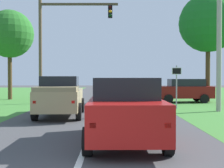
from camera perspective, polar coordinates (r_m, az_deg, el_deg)
ground_plane at (r=14.79m, az=-2.94°, el=-6.37°), size 120.00×120.00×0.00m
red_suv_near at (r=9.52m, az=2.25°, el=-4.40°), size 2.28×5.01×1.94m
pickup_truck_lead at (r=15.97m, az=-9.29°, el=-2.16°), size 2.41×5.38×2.00m
traffic_light at (r=23.89m, az=-9.51°, el=8.76°), size 5.84×0.40×7.92m
keep_moving_sign at (r=19.99m, az=11.50°, el=0.51°), size 0.60×0.09×2.69m
oak_tree_right at (r=26.81m, az=16.87°, el=10.41°), size 4.64×4.64×8.60m
crossing_suv_far at (r=25.34m, az=12.78°, el=-1.06°), size 4.43×2.26×1.82m
utility_pole_right at (r=19.25m, az=18.68°, el=8.76°), size 0.28×0.28×9.00m
extra_tree_1 at (r=29.49m, az=-17.97°, el=8.52°), size 4.19×4.19×7.85m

